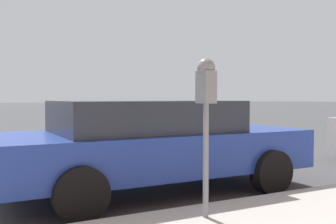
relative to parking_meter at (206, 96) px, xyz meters
name	(u,v)px	position (x,y,z in m)	size (l,w,h in m)	color
ground_plane	(113,182)	(2.66, 0.07, -1.41)	(220.00, 220.00, 0.00)	#424244
parking_meter	(206,96)	(0.00, 0.00, 0.00)	(0.21, 0.19, 1.67)	gray
car_blue	(153,142)	(1.80, -0.25, -0.68)	(2.12, 4.53, 1.35)	navy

